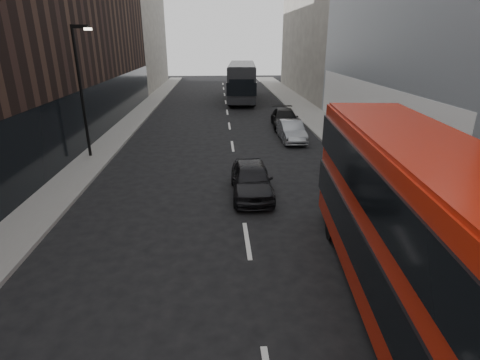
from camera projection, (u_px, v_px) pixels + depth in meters
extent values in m
cube|color=slate|center=(326.00, 127.00, 29.05)|extent=(3.00, 80.00, 0.15)
cube|color=slate|center=(124.00, 129.00, 28.18)|extent=(2.00, 80.00, 0.15)
cube|color=silver|center=(370.00, 112.00, 24.77)|extent=(0.35, 21.00, 3.80)
cube|color=#68615B|center=(321.00, 16.00, 43.87)|extent=(5.00, 24.00, 18.00)
cube|color=black|center=(85.00, 32.00, 30.21)|extent=(5.00, 24.00, 14.00)
cube|color=#68615B|center=(138.00, 39.00, 50.93)|extent=(5.00, 20.00, 13.00)
cylinder|color=black|center=(81.00, 94.00, 20.36)|extent=(0.16, 0.16, 7.00)
cube|color=black|center=(80.00, 26.00, 19.19)|extent=(0.90, 0.15, 0.18)
cube|color=#FFF2CC|center=(88.00, 29.00, 19.25)|extent=(0.35, 0.22, 0.12)
cube|color=#B71E0B|center=(413.00, 225.00, 8.80)|extent=(3.48, 10.92, 3.90)
cube|color=black|center=(409.00, 248.00, 9.02)|extent=(3.61, 10.98, 1.07)
cube|color=black|center=(420.00, 184.00, 8.43)|extent=(3.61, 10.98, 1.07)
cube|color=black|center=(354.00, 170.00, 14.01)|extent=(2.07, 0.28, 1.37)
cube|color=#B71E0B|center=(428.00, 143.00, 8.10)|extent=(3.34, 10.48, 0.12)
cylinder|color=black|center=(332.00, 226.00, 12.70)|extent=(0.39, 1.00, 0.98)
cylinder|color=black|center=(396.00, 227.00, 12.62)|extent=(0.39, 1.00, 0.98)
cube|color=black|center=(242.00, 80.00, 41.34)|extent=(3.64, 12.38, 3.44)
cube|color=black|center=(242.00, 82.00, 41.42)|extent=(3.76, 12.44, 1.22)
cube|color=black|center=(242.00, 88.00, 35.62)|extent=(2.36, 0.25, 1.55)
cube|color=black|center=(242.00, 76.00, 47.11)|extent=(2.36, 0.25, 1.55)
cube|color=black|center=(242.00, 64.00, 40.73)|extent=(3.49, 11.89, 0.12)
cylinder|color=black|center=(232.00, 91.00, 45.58)|extent=(0.41, 1.13, 1.11)
cylinder|color=black|center=(252.00, 91.00, 45.56)|extent=(0.41, 1.13, 1.11)
cylinder|color=black|center=(230.00, 101.00, 38.27)|extent=(0.41, 1.13, 1.11)
cylinder|color=black|center=(254.00, 101.00, 38.24)|extent=(0.41, 1.13, 1.11)
imported|color=black|center=(251.00, 179.00, 16.28)|extent=(1.75, 4.30, 1.46)
imported|color=gray|center=(291.00, 131.00, 25.07)|extent=(1.45, 4.10, 1.35)
imported|color=black|center=(285.00, 119.00, 28.89)|extent=(2.23, 4.89, 1.39)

